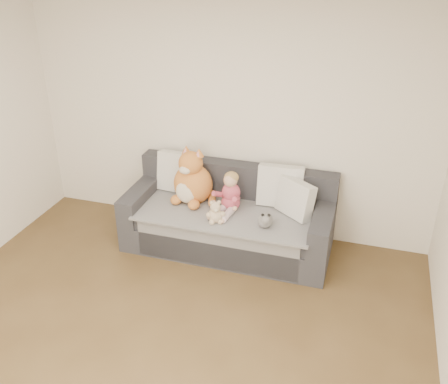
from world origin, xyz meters
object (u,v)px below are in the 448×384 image
at_px(sofa, 229,220).
at_px(sippy_cup, 218,213).
at_px(teddy_bear, 216,214).
at_px(toddler, 229,195).
at_px(plush_cat, 192,181).

relative_size(sofa, sippy_cup, 19.07).
distance_m(sofa, teddy_bear, 0.43).
xyz_separation_m(teddy_bear, sippy_cup, (0.01, 0.08, -0.04)).
height_order(toddler, teddy_bear, toddler).
height_order(teddy_bear, sippy_cup, teddy_bear).
xyz_separation_m(sofa, plush_cat, (-0.42, 0.02, 0.40)).
bearing_deg(teddy_bear, sippy_cup, 61.69).
bearing_deg(toddler, plush_cat, -177.70).
height_order(sofa, teddy_bear, sofa).
bearing_deg(plush_cat, sippy_cup, -24.10).
xyz_separation_m(toddler, plush_cat, (-0.44, 0.08, 0.06)).
height_order(plush_cat, teddy_bear, plush_cat).
relative_size(plush_cat, teddy_bear, 2.65).
xyz_separation_m(plush_cat, sippy_cup, (0.38, -0.28, -0.18)).
distance_m(sofa, toddler, 0.35).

